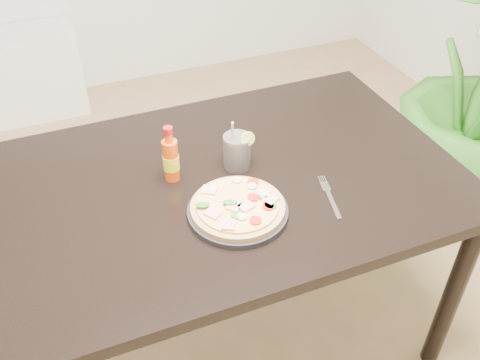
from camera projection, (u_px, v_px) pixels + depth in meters
name	position (u px, v px, depth m)	size (l,w,h in m)	color
dining_table	(225.00, 199.00, 1.64)	(1.40, 0.90, 0.75)	black
plate	(238.00, 211.00, 1.46)	(0.28, 0.28, 0.02)	black
pizza	(238.00, 206.00, 1.45)	(0.26, 0.26, 0.03)	tan
hot_sauce_bottle	(171.00, 159.00, 1.54)	(0.05, 0.05, 0.18)	#DF490D
cola_cup	(237.00, 152.00, 1.60)	(0.09, 0.08, 0.17)	black
fork	(329.00, 195.00, 1.52)	(0.06, 0.19, 0.00)	silver
plant_pot	(457.00, 177.00, 2.62)	(0.28, 0.28, 0.22)	brown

